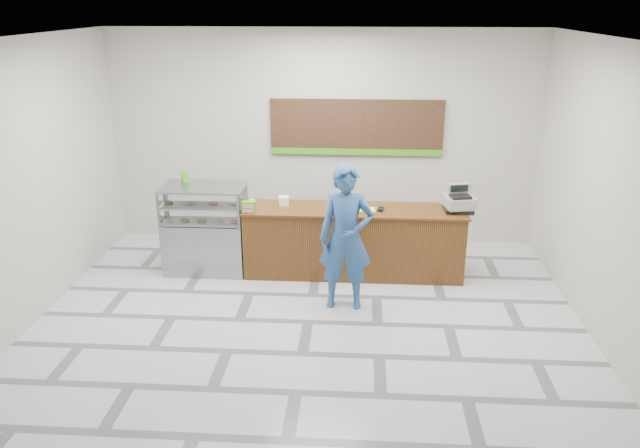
# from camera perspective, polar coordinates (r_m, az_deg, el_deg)

# --- Properties ---
(floor) EXTENTS (7.00, 7.00, 0.00)m
(floor) POSITION_cam_1_polar(r_m,az_deg,el_deg) (8.10, -1.10, -8.94)
(floor) COLOR silver
(floor) RESTS_ON ground
(back_wall) EXTENTS (7.00, 0.00, 7.00)m
(back_wall) POSITION_cam_1_polar(r_m,az_deg,el_deg) (10.31, 0.26, 7.83)
(back_wall) COLOR beige
(back_wall) RESTS_ON floor
(ceiling) EXTENTS (7.00, 7.00, 0.00)m
(ceiling) POSITION_cam_1_polar(r_m,az_deg,el_deg) (7.11, -1.29, 16.63)
(ceiling) COLOR silver
(ceiling) RESTS_ON back_wall
(sales_counter) EXTENTS (3.26, 0.76, 1.03)m
(sales_counter) POSITION_cam_1_polar(r_m,az_deg,el_deg) (9.26, 3.09, -1.61)
(sales_counter) COLOR brown
(sales_counter) RESTS_ON floor
(display_case) EXTENTS (1.22, 0.72, 1.33)m
(display_case) POSITION_cam_1_polar(r_m,az_deg,el_deg) (9.48, -10.43, -0.37)
(display_case) COLOR gray
(display_case) RESTS_ON floor
(menu_board) EXTENTS (2.80, 0.06, 0.90)m
(menu_board) POSITION_cam_1_polar(r_m,az_deg,el_deg) (10.22, 3.36, 8.73)
(menu_board) COLOR black
(menu_board) RESTS_ON back_wall
(cash_register) EXTENTS (0.47, 0.49, 0.38)m
(cash_register) POSITION_cam_1_polar(r_m,az_deg,el_deg) (9.17, 12.59, 2.05)
(cash_register) COLOR black
(cash_register) RESTS_ON sales_counter
(card_terminal) EXTENTS (0.10, 0.16, 0.04)m
(card_terminal) POSITION_cam_1_polar(r_m,az_deg,el_deg) (9.03, 5.60, 1.35)
(card_terminal) COLOR black
(card_terminal) RESTS_ON sales_counter
(serving_tray) EXTENTS (0.35, 0.27, 0.02)m
(serving_tray) POSITION_cam_1_polar(r_m,az_deg,el_deg) (9.01, 4.10, 1.31)
(serving_tray) COLOR #4BC903
(serving_tray) RESTS_ON sales_counter
(napkin_box) EXTENTS (0.16, 0.16, 0.13)m
(napkin_box) POSITION_cam_1_polar(r_m,az_deg,el_deg) (9.24, -3.33, 2.14)
(napkin_box) COLOR white
(napkin_box) RESTS_ON sales_counter
(straw_cup) EXTENTS (0.08, 0.08, 0.12)m
(straw_cup) POSITION_cam_1_polar(r_m,az_deg,el_deg) (9.17, -6.26, 1.90)
(straw_cup) COLOR silver
(straw_cup) RESTS_ON sales_counter
(promo_box) EXTENTS (0.19, 0.13, 0.17)m
(promo_box) POSITION_cam_1_polar(r_m,az_deg,el_deg) (8.94, -6.53, 1.57)
(promo_box) COLOR #3E9A18
(promo_box) RESTS_ON sales_counter
(donut_decal) EXTENTS (0.17, 0.17, 0.00)m
(donut_decal) POSITION_cam_1_polar(r_m,az_deg,el_deg) (9.01, 3.86, 1.25)
(donut_decal) COLOR pink
(donut_decal) RESTS_ON sales_counter
(green_cup_left) EXTENTS (0.08, 0.08, 0.13)m
(green_cup_left) POSITION_cam_1_polar(r_m,az_deg,el_deg) (9.55, -12.10, 4.19)
(green_cup_left) COLOR #3E9A18
(green_cup_left) RESTS_ON display_case
(green_cup_right) EXTENTS (0.10, 0.10, 0.16)m
(green_cup_right) POSITION_cam_1_polar(r_m,az_deg,el_deg) (9.54, -12.28, 4.26)
(green_cup_right) COLOR #3E9A18
(green_cup_right) RESTS_ON display_case
(customer) EXTENTS (0.71, 0.47, 1.95)m
(customer) POSITION_cam_1_polar(r_m,az_deg,el_deg) (8.13, 2.38, -1.26)
(customer) COLOR #275186
(customer) RESTS_ON floor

